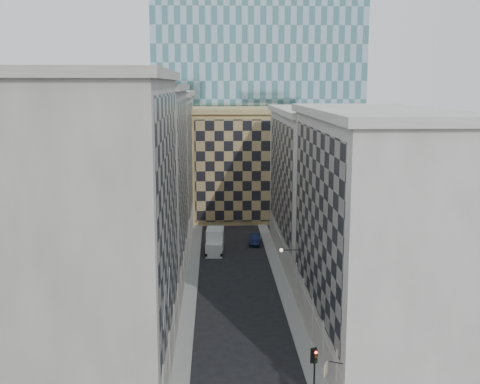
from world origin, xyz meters
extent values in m
cube|color=gray|center=(-5.25, 30.00, 0.07)|extent=(1.50, 100.00, 0.15)
cube|color=gray|center=(5.25, 30.00, 0.07)|extent=(1.50, 100.00, 0.15)
cube|color=gray|center=(-11.00, 11.00, 11.50)|extent=(10.00, 22.00, 23.00)
cube|color=gray|center=(-6.12, 11.00, 13.00)|extent=(0.25, 19.36, 18.00)
cube|color=gray|center=(-6.20, 11.00, 1.60)|extent=(0.45, 21.12, 3.20)
cube|color=gray|center=(-11.00, 11.00, 23.35)|extent=(10.80, 22.80, 0.70)
cylinder|color=gray|center=(-6.35, 8.25, 2.20)|extent=(0.90, 0.90, 4.40)
cylinder|color=gray|center=(-6.35, 13.75, 2.20)|extent=(0.90, 0.90, 4.40)
cylinder|color=gray|center=(-6.35, 19.25, 2.20)|extent=(0.90, 0.90, 4.40)
cube|color=gray|center=(-11.00, 33.00, 11.00)|extent=(10.00, 22.00, 22.00)
cube|color=gray|center=(-6.12, 33.00, 12.50)|extent=(0.25, 19.36, 17.00)
cube|color=gray|center=(-6.20, 33.00, 1.60)|extent=(0.45, 21.12, 3.20)
cube|color=gray|center=(-11.00, 33.00, 22.35)|extent=(10.80, 22.80, 0.70)
cylinder|color=gray|center=(-6.35, 24.75, 2.20)|extent=(0.90, 0.90, 4.40)
cylinder|color=gray|center=(-6.35, 30.25, 2.20)|extent=(0.90, 0.90, 4.40)
cylinder|color=gray|center=(-6.35, 35.75, 2.20)|extent=(0.90, 0.90, 4.40)
cylinder|color=gray|center=(-6.35, 41.25, 2.20)|extent=(0.90, 0.90, 4.40)
cube|color=gray|center=(-11.00, 55.00, 10.50)|extent=(10.00, 22.00, 21.00)
cube|color=gray|center=(-6.12, 55.00, 12.00)|extent=(0.25, 19.36, 16.00)
cube|color=gray|center=(-6.20, 55.00, 1.60)|extent=(0.45, 21.12, 3.20)
cube|color=gray|center=(-11.00, 55.00, 21.35)|extent=(10.80, 22.80, 0.70)
cylinder|color=gray|center=(-6.35, 46.75, 2.20)|extent=(0.90, 0.90, 4.40)
cylinder|color=gray|center=(-6.35, 52.25, 2.20)|extent=(0.90, 0.90, 4.40)
cylinder|color=gray|center=(-6.35, 57.75, 2.20)|extent=(0.90, 0.90, 4.40)
cylinder|color=gray|center=(-6.35, 63.25, 2.20)|extent=(0.90, 0.90, 4.40)
cube|color=#B1ADA2|center=(11.00, 15.00, 10.00)|extent=(10.00, 26.00, 20.00)
cube|color=gray|center=(6.12, 15.00, 11.50)|extent=(0.25, 22.88, 15.00)
cube|color=#B1ADA2|center=(6.20, 15.00, 1.60)|extent=(0.45, 24.96, 3.20)
cube|color=#B1ADA2|center=(11.00, 15.00, 20.35)|extent=(10.80, 26.80, 0.70)
cylinder|color=#B1ADA2|center=(6.35, 4.60, 2.20)|extent=(0.90, 0.90, 4.40)
cylinder|color=#B1ADA2|center=(6.35, 9.80, 2.20)|extent=(0.90, 0.90, 4.40)
cylinder|color=#B1ADA2|center=(6.35, 15.00, 2.20)|extent=(0.90, 0.90, 4.40)
cylinder|color=#B1ADA2|center=(6.35, 20.20, 2.20)|extent=(0.90, 0.90, 4.40)
cylinder|color=#B1ADA2|center=(6.35, 25.40, 2.20)|extent=(0.90, 0.90, 4.40)
cube|color=#B1ADA2|center=(11.00, 42.00, 9.50)|extent=(10.00, 28.00, 19.00)
cube|color=gray|center=(6.12, 42.00, 11.00)|extent=(0.25, 24.64, 14.00)
cube|color=#B1ADA2|center=(6.20, 42.00, 1.60)|extent=(0.45, 26.88, 3.20)
cube|color=#B1ADA2|center=(11.00, 42.00, 19.35)|extent=(10.80, 28.80, 0.70)
cube|color=#A08A54|center=(2.00, 68.00, 9.00)|extent=(16.00, 14.00, 18.00)
cube|color=tan|center=(2.00, 60.90, 9.00)|extent=(15.20, 0.25, 16.50)
cube|color=#A08A54|center=(2.00, 68.00, 18.40)|extent=(16.80, 14.80, 0.80)
cube|color=#2E2A24|center=(0.00, 82.00, 14.00)|extent=(6.00, 6.00, 28.00)
cube|color=#2E2A24|center=(0.00, 82.00, 28.70)|extent=(7.00, 7.00, 1.40)
cylinder|color=gray|center=(-5.90, 4.00, 8.00)|extent=(0.10, 2.33, 2.33)
cylinder|color=gray|center=(-5.90, 8.00, 8.00)|extent=(0.10, 2.33, 2.33)
cylinder|color=black|center=(5.10, 24.00, 6.20)|extent=(1.80, 0.08, 0.08)
sphere|color=#FFE5B2|center=(4.20, 24.00, 6.20)|extent=(0.36, 0.36, 0.36)
cylinder|color=black|center=(4.55, 5.33, 1.64)|extent=(0.13, 0.13, 2.97)
cube|color=black|center=(4.55, 5.33, 3.63)|extent=(0.39, 0.37, 1.02)
cube|color=black|center=(4.48, 5.48, 3.63)|extent=(0.48, 0.24, 1.16)
sphere|color=#FF0C07|center=(4.61, 5.20, 3.98)|extent=(0.19, 0.19, 0.19)
sphere|color=#331E05|center=(4.61, 5.20, 3.63)|extent=(0.19, 0.19, 0.19)
sphere|color=black|center=(4.61, 5.20, 3.29)|extent=(0.19, 0.19, 0.19)
cube|color=silver|center=(-2.59, 43.50, 0.91)|extent=(2.34, 2.53, 1.82)
cube|color=silver|center=(-2.46, 46.12, 1.57)|extent=(2.50, 3.75, 3.13)
cylinder|color=black|center=(-3.64, 42.74, 0.45)|extent=(0.35, 0.92, 0.91)
cylinder|color=black|center=(-1.63, 42.64, 0.45)|extent=(0.35, 0.92, 0.91)
cylinder|color=black|center=(-3.41, 47.38, 0.45)|extent=(0.35, 0.92, 0.91)
cylinder|color=black|center=(-1.39, 47.28, 0.45)|extent=(0.35, 0.92, 0.91)
imported|color=#0F1638|center=(3.27, 49.35, 0.72)|extent=(1.97, 4.49, 1.44)
cylinder|color=black|center=(5.60, 3.00, 4.26)|extent=(0.86, 0.43, 0.06)
cube|color=#C0AB8D|center=(4.90, 3.00, 3.80)|extent=(0.39, 0.76, 0.80)
camera|label=1|loc=(-2.46, -34.33, 22.62)|focal=45.00mm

